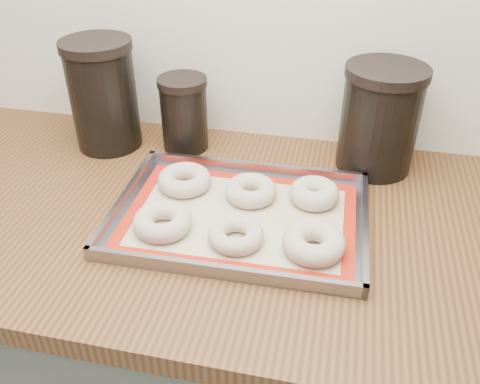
% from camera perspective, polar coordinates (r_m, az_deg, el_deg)
% --- Properties ---
extents(cabinet, '(3.00, 0.65, 0.86)m').
position_cam_1_polar(cabinet, '(1.30, -3.64, -18.80)').
color(cabinet, '#5F665A').
rests_on(cabinet, floor).
extents(countertop, '(3.06, 0.68, 0.04)m').
position_cam_1_polar(countertop, '(0.98, -4.58, -2.82)').
color(countertop, brown).
rests_on(countertop, cabinet).
extents(baking_tray, '(0.47, 0.34, 0.03)m').
position_cam_1_polar(baking_tray, '(0.94, 0.00, -2.68)').
color(baking_tray, gray).
rests_on(baking_tray, countertop).
extents(baking_mat, '(0.43, 0.30, 0.00)m').
position_cam_1_polar(baking_mat, '(0.94, 0.00, -2.78)').
color(baking_mat, '#C6B793').
rests_on(baking_mat, baking_tray).
extents(bagel_front_left, '(0.11, 0.11, 0.04)m').
position_cam_1_polar(bagel_front_left, '(0.91, -8.67, -3.31)').
color(bagel_front_left, beige).
rests_on(bagel_front_left, baking_mat).
extents(bagel_front_mid, '(0.12, 0.12, 0.03)m').
position_cam_1_polar(bagel_front_mid, '(0.87, -0.46, -4.85)').
color(bagel_front_mid, beige).
rests_on(bagel_front_mid, baking_mat).
extents(bagel_front_right, '(0.13, 0.13, 0.04)m').
position_cam_1_polar(bagel_front_right, '(0.86, 8.28, -5.67)').
color(bagel_front_right, beige).
rests_on(bagel_front_right, baking_mat).
extents(bagel_back_left, '(0.11, 0.11, 0.04)m').
position_cam_1_polar(bagel_back_left, '(1.02, -6.25, 1.37)').
color(bagel_back_left, beige).
rests_on(bagel_back_left, baking_mat).
extents(bagel_back_mid, '(0.12, 0.12, 0.04)m').
position_cam_1_polar(bagel_back_mid, '(0.98, 1.22, 0.17)').
color(bagel_back_mid, beige).
rests_on(bagel_back_mid, baking_mat).
extents(bagel_back_right, '(0.12, 0.12, 0.04)m').
position_cam_1_polar(bagel_back_right, '(0.98, 8.34, -0.13)').
color(bagel_back_right, beige).
rests_on(bagel_back_right, baking_mat).
extents(canister_left, '(0.15, 0.15, 0.24)m').
position_cam_1_polar(canister_left, '(1.17, -15.11, 10.51)').
color(canister_left, black).
rests_on(canister_left, countertop).
extents(canister_mid, '(0.11, 0.11, 0.17)m').
position_cam_1_polar(canister_mid, '(1.14, -6.30, 8.76)').
color(canister_mid, black).
rests_on(canister_mid, countertop).
extents(canister_right, '(0.16, 0.16, 0.22)m').
position_cam_1_polar(canister_right, '(1.08, 15.42, 7.94)').
color(canister_right, black).
rests_on(canister_right, countertop).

